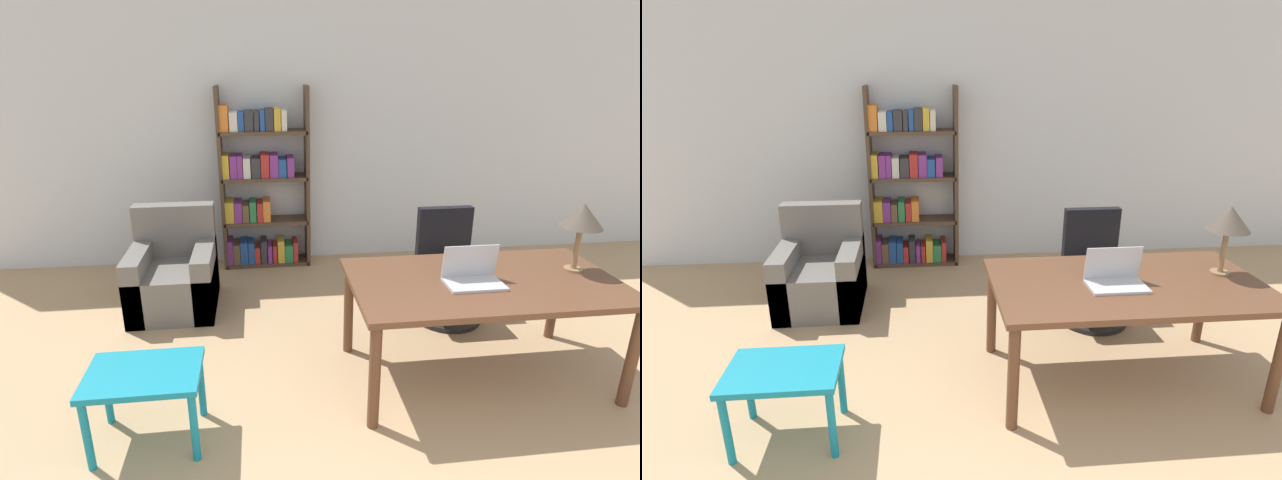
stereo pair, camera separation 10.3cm
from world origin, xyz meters
The scene contains 8 objects.
wall_back centered at (0.00, 4.53, 1.35)m, with size 8.00×0.06×2.70m.
desk centered at (0.58, 2.09, 0.65)m, with size 1.75×0.97×0.73m.
laptop centered at (0.47, 2.05, 0.78)m, with size 0.36×0.23×0.24m.
table_lamp centered at (1.25, 2.17, 1.10)m, with size 0.27×0.27×0.47m.
office_chair centered at (0.69, 2.98, 0.40)m, with size 0.57×0.57×0.92m.
side_table_blue centered at (-1.53, 1.71, 0.39)m, with size 0.62×0.45×0.46m.
armchair centered at (-1.63, 3.43, 0.28)m, with size 0.71×0.78×0.87m.
bookshelf centered at (-0.85, 4.34, 0.82)m, with size 0.91×0.28×1.85m.
Camera 2 is at (-0.75, -0.74, 2.06)m, focal length 28.00 mm.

